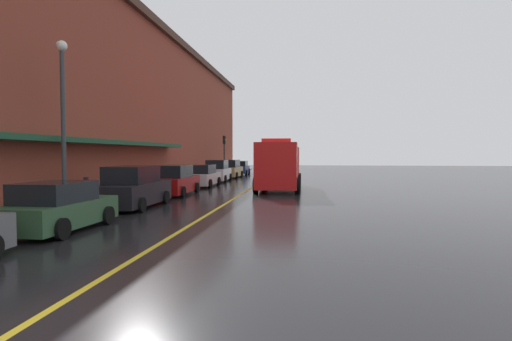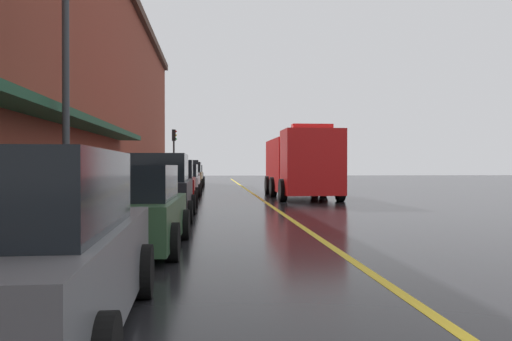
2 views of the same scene
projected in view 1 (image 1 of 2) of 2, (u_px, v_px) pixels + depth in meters
name	position (u px, v px, depth m)	size (l,w,h in m)	color
ground_plane	(254.00, 187.00, 30.38)	(112.00, 112.00, 0.00)	black
sidewalk_left	(173.00, 185.00, 31.17)	(2.40, 70.00, 0.15)	#9E9B93
lane_center_stripe	(254.00, 187.00, 30.38)	(0.16, 70.00, 0.01)	gold
brick_building_left	(72.00, 103.00, 30.88)	(13.86, 64.00, 12.61)	brown
parked_car_1	(58.00, 208.00, 13.04)	(2.19, 4.23, 1.58)	#2D5133
parked_car_2	(134.00, 188.00, 18.70)	(2.14, 4.81, 1.91)	black
parked_car_3	(174.00, 181.00, 24.45)	(2.18, 4.92, 1.79)	maroon
parked_car_4	(202.00, 176.00, 30.68)	(2.09, 4.41, 1.64)	silver
parked_car_5	(218.00, 172.00, 36.11)	(2.12, 4.49, 1.91)	silver
parked_car_6	(230.00, 169.00, 41.70)	(2.08, 4.79, 1.83)	#A5844C
parked_car_7	(240.00, 168.00, 47.70)	(2.06, 4.17, 1.62)	navy
fire_truck	(279.00, 166.00, 28.08)	(2.91, 8.31, 3.40)	red
parking_meter_1	(86.00, 187.00, 17.39)	(0.14, 0.18, 1.33)	#4C4C51
street_lamp_left	(63.00, 107.00, 16.73)	(0.44, 0.44, 6.94)	#33383D
traffic_light_near	(224.00, 147.00, 45.56)	(0.38, 0.36, 4.30)	#232326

